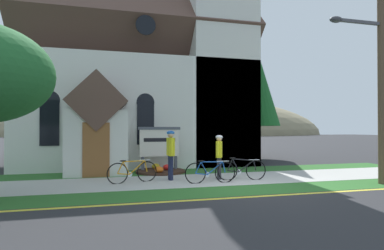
{
  "coord_description": "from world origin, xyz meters",
  "views": [
    {
      "loc": [
        -4.34,
        -9.18,
        1.87
      ],
      "look_at": [
        -1.18,
        3.12,
        2.01
      ],
      "focal_mm": 29.4,
      "sensor_mm": 36.0,
      "label": 1
    }
  ],
  "objects_px": {
    "church_sign": "(159,143)",
    "roadside_conifer": "(251,78)",
    "bicycle_orange": "(210,172)",
    "utility_pole": "(379,56)",
    "bicycle_red": "(241,170)",
    "bicycle_yellow": "(132,172)",
    "cyclist_in_green_jersey": "(219,154)",
    "cyclist_in_orange_jersey": "(171,151)"
  },
  "relations": [
    {
      "from": "church_sign",
      "to": "roadside_conifer",
      "type": "distance_m",
      "value": 8.64
    },
    {
      "from": "bicycle_orange",
      "to": "utility_pole",
      "type": "xyz_separation_m",
      "value": [
        5.48,
        -1.57,
        3.96
      ]
    },
    {
      "from": "bicycle_orange",
      "to": "bicycle_red",
      "type": "relative_size",
      "value": 1.01
    },
    {
      "from": "bicycle_yellow",
      "to": "bicycle_orange",
      "type": "height_order",
      "value": "bicycle_yellow"
    },
    {
      "from": "utility_pole",
      "to": "roadside_conifer",
      "type": "xyz_separation_m",
      "value": [
        -0.35,
        9.26,
        0.68
      ]
    },
    {
      "from": "bicycle_red",
      "to": "cyclist_in_green_jersey",
      "type": "relative_size",
      "value": 1.09
    },
    {
      "from": "bicycle_red",
      "to": "bicycle_orange",
      "type": "bearing_deg",
      "value": -165.84
    },
    {
      "from": "church_sign",
      "to": "cyclist_in_green_jersey",
      "type": "height_order",
      "value": "church_sign"
    },
    {
      "from": "bicycle_red",
      "to": "cyclist_in_orange_jersey",
      "type": "relative_size",
      "value": 0.99
    },
    {
      "from": "church_sign",
      "to": "cyclist_in_green_jersey",
      "type": "relative_size",
      "value": 1.19
    },
    {
      "from": "bicycle_orange",
      "to": "cyclist_in_orange_jersey",
      "type": "relative_size",
      "value": 0.99
    },
    {
      "from": "bicycle_yellow",
      "to": "cyclist_in_orange_jersey",
      "type": "xyz_separation_m",
      "value": [
        1.37,
        0.2,
        0.69
      ]
    },
    {
      "from": "bicycle_yellow",
      "to": "cyclist_in_green_jersey",
      "type": "height_order",
      "value": "cyclist_in_green_jersey"
    },
    {
      "from": "bicycle_yellow",
      "to": "utility_pole",
      "type": "relative_size",
      "value": 0.22
    },
    {
      "from": "bicycle_red",
      "to": "cyclist_in_green_jersey",
      "type": "distance_m",
      "value": 0.99
    },
    {
      "from": "cyclist_in_green_jersey",
      "to": "utility_pole",
      "type": "height_order",
      "value": "utility_pole"
    },
    {
      "from": "bicycle_yellow",
      "to": "bicycle_orange",
      "type": "bearing_deg",
      "value": -16.16
    },
    {
      "from": "roadside_conifer",
      "to": "utility_pole",
      "type": "bearing_deg",
      "value": -87.84
    },
    {
      "from": "church_sign",
      "to": "bicycle_red",
      "type": "xyz_separation_m",
      "value": [
        2.55,
        -2.94,
        -0.86
      ]
    },
    {
      "from": "cyclist_in_green_jersey",
      "to": "cyclist_in_orange_jersey",
      "type": "bearing_deg",
      "value": 171.48
    },
    {
      "from": "bicycle_red",
      "to": "roadside_conifer",
      "type": "relative_size",
      "value": 0.22
    },
    {
      "from": "utility_pole",
      "to": "church_sign",
      "type": "bearing_deg",
      "value": 144.32
    },
    {
      "from": "bicycle_orange",
      "to": "cyclist_in_green_jersey",
      "type": "distance_m",
      "value": 1.05
    },
    {
      "from": "church_sign",
      "to": "utility_pole",
      "type": "xyz_separation_m",
      "value": [
        6.74,
        -4.84,
        3.1
      ]
    },
    {
      "from": "bicycle_orange",
      "to": "utility_pole",
      "type": "relative_size",
      "value": 0.23
    },
    {
      "from": "bicycle_yellow",
      "to": "roadside_conifer",
      "type": "height_order",
      "value": "roadside_conifer"
    },
    {
      "from": "bicycle_red",
      "to": "roadside_conifer",
      "type": "height_order",
      "value": "roadside_conifer"
    },
    {
      "from": "cyclist_in_orange_jersey",
      "to": "church_sign",
      "type": "bearing_deg",
      "value": 91.43
    },
    {
      "from": "bicycle_red",
      "to": "roadside_conifer",
      "type": "xyz_separation_m",
      "value": [
        3.84,
        7.36,
        4.64
      ]
    },
    {
      "from": "church_sign",
      "to": "cyclist_in_orange_jersey",
      "type": "relative_size",
      "value": 1.08
    },
    {
      "from": "church_sign",
      "to": "bicycle_red",
      "type": "height_order",
      "value": "church_sign"
    },
    {
      "from": "cyclist_in_green_jersey",
      "to": "cyclist_in_orange_jersey",
      "type": "distance_m",
      "value": 1.79
    },
    {
      "from": "church_sign",
      "to": "bicycle_yellow",
      "type": "height_order",
      "value": "church_sign"
    },
    {
      "from": "church_sign",
      "to": "bicycle_orange",
      "type": "distance_m",
      "value": 3.6
    },
    {
      "from": "bicycle_orange",
      "to": "bicycle_red",
      "type": "bearing_deg",
      "value": 14.16
    },
    {
      "from": "bicycle_red",
      "to": "cyclist_in_orange_jersey",
      "type": "bearing_deg",
      "value": 166.1
    },
    {
      "from": "bicycle_yellow",
      "to": "cyclist_in_orange_jersey",
      "type": "relative_size",
      "value": 0.97
    },
    {
      "from": "cyclist_in_green_jersey",
      "to": "utility_pole",
      "type": "xyz_separation_m",
      "value": [
        4.92,
        -2.25,
        3.39
      ]
    },
    {
      "from": "bicycle_orange",
      "to": "bicycle_red",
      "type": "xyz_separation_m",
      "value": [
        1.29,
        0.33,
        0.0
      ]
    },
    {
      "from": "utility_pole",
      "to": "roadside_conifer",
      "type": "height_order",
      "value": "roadside_conifer"
    },
    {
      "from": "church_sign",
      "to": "cyclist_in_orange_jersey",
      "type": "distance_m",
      "value": 2.33
    },
    {
      "from": "roadside_conifer",
      "to": "bicycle_yellow",
      "type": "bearing_deg",
      "value": -137.97
    }
  ]
}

